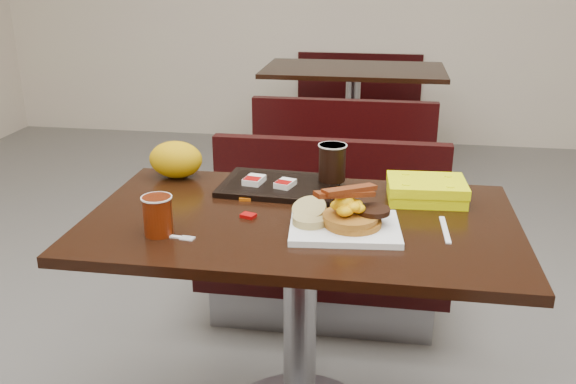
% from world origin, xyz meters
% --- Properties ---
extents(table_near, '(1.20, 0.70, 0.75)m').
position_xyz_m(table_near, '(0.00, 0.00, 0.38)').
color(table_near, black).
rests_on(table_near, floor).
extents(bench_near_n, '(1.00, 0.46, 0.72)m').
position_xyz_m(bench_near_n, '(0.00, 0.70, 0.36)').
color(bench_near_n, black).
rests_on(bench_near_n, floor).
extents(table_far, '(1.20, 0.70, 0.75)m').
position_xyz_m(table_far, '(0.00, 2.60, 0.38)').
color(table_far, black).
rests_on(table_far, floor).
extents(bench_far_s, '(1.00, 0.46, 0.72)m').
position_xyz_m(bench_far_s, '(0.00, 1.90, 0.36)').
color(bench_far_s, black).
rests_on(bench_far_s, floor).
extents(bench_far_n, '(1.00, 0.46, 0.72)m').
position_xyz_m(bench_far_n, '(0.00, 3.30, 0.36)').
color(bench_far_n, black).
rests_on(bench_far_n, floor).
extents(platter, '(0.31, 0.25, 0.02)m').
position_xyz_m(platter, '(0.13, -0.07, 0.76)').
color(platter, white).
rests_on(platter, table_near).
extents(pancake_stack, '(0.18, 0.18, 0.03)m').
position_xyz_m(pancake_stack, '(0.15, -0.07, 0.78)').
color(pancake_stack, '#A9721C').
rests_on(pancake_stack, platter).
extents(sausage_patty, '(0.10, 0.10, 0.01)m').
position_xyz_m(sausage_patty, '(0.20, -0.06, 0.81)').
color(sausage_patty, black).
rests_on(sausage_patty, pancake_stack).
extents(scrambled_eggs, '(0.10, 0.09, 0.05)m').
position_xyz_m(scrambled_eggs, '(0.12, -0.07, 0.82)').
color(scrambled_eggs, yellow).
rests_on(scrambled_eggs, pancake_stack).
extents(bacon_strips, '(0.19, 0.17, 0.01)m').
position_xyz_m(bacon_strips, '(0.12, -0.07, 0.86)').
color(bacon_strips, '#4D1505').
rests_on(bacon_strips, scrambled_eggs).
extents(muffin_bottom, '(0.10, 0.10, 0.02)m').
position_xyz_m(muffin_bottom, '(0.03, -0.08, 0.78)').
color(muffin_bottom, tan).
rests_on(muffin_bottom, platter).
extents(muffin_top, '(0.12, 0.12, 0.05)m').
position_xyz_m(muffin_top, '(0.03, -0.04, 0.79)').
color(muffin_top, tan).
rests_on(muffin_top, platter).
extents(coffee_cup_near, '(0.09, 0.09, 0.11)m').
position_xyz_m(coffee_cup_near, '(-0.35, -0.17, 0.80)').
color(coffee_cup_near, maroon).
rests_on(coffee_cup_near, table_near).
extents(fork, '(0.13, 0.04, 0.00)m').
position_xyz_m(fork, '(-0.34, -0.18, 0.75)').
color(fork, white).
rests_on(fork, table_near).
extents(knife, '(0.02, 0.17, 0.00)m').
position_xyz_m(knife, '(0.39, -0.03, 0.75)').
color(knife, white).
rests_on(knife, table_near).
extents(condiment_syrup, '(0.04, 0.03, 0.01)m').
position_xyz_m(condiment_syrup, '(-0.18, 0.11, 0.75)').
color(condiment_syrup, '#AE4907').
rests_on(condiment_syrup, table_near).
extents(condiment_ketchup, '(0.05, 0.04, 0.01)m').
position_xyz_m(condiment_ketchup, '(-0.15, -0.02, 0.75)').
color(condiment_ketchup, '#8C0504').
rests_on(condiment_ketchup, table_near).
extents(tray, '(0.37, 0.28, 0.02)m').
position_xyz_m(tray, '(-0.10, 0.22, 0.76)').
color(tray, black).
rests_on(tray, table_near).
extents(hashbrown_sleeve_left, '(0.07, 0.08, 0.02)m').
position_xyz_m(hashbrown_sleeve_left, '(-0.18, 0.21, 0.78)').
color(hashbrown_sleeve_left, silver).
rests_on(hashbrown_sleeve_left, tray).
extents(hashbrown_sleeve_right, '(0.07, 0.08, 0.02)m').
position_xyz_m(hashbrown_sleeve_right, '(-0.08, 0.20, 0.78)').
color(hashbrown_sleeve_right, silver).
rests_on(hashbrown_sleeve_right, tray).
extents(coffee_cup_far, '(0.09, 0.09, 0.12)m').
position_xyz_m(coffee_cup_far, '(0.06, 0.28, 0.83)').
color(coffee_cup_far, black).
rests_on(coffee_cup_far, tray).
extents(clamshell, '(0.24, 0.19, 0.06)m').
position_xyz_m(clamshell, '(0.35, 0.19, 0.78)').
color(clamshell, '#EBF304').
rests_on(clamshell, table_near).
extents(paper_bag, '(0.19, 0.15, 0.12)m').
position_xyz_m(paper_bag, '(-0.45, 0.28, 0.81)').
color(paper_bag, '#D19206').
rests_on(paper_bag, table_near).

